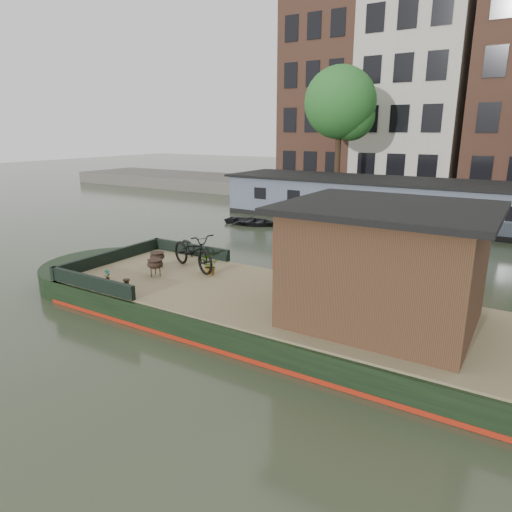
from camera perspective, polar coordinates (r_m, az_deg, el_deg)
The scene contains 18 objects.
ground at distance 10.95m, azimuth 3.86°, elevation -8.65°, with size 120.00×120.00×0.00m, color #2B3220.
houseboat_hull at distance 11.47m, azimuth -2.04°, elevation -5.98°, with size 14.01×4.02×0.60m.
houseboat_deck at distance 10.71m, azimuth 3.92°, elevation -5.59°, with size 11.80×3.80×0.05m, color olive.
bow_bulwark at distance 13.63m, azimuth -15.25°, elevation -0.59°, with size 3.00×4.00×0.35m.
cabin at distance 9.55m, azimuth 15.73°, elevation -0.86°, with size 4.00×3.50×2.42m.
bicycle at distance 12.97m, azimuth -7.90°, elevation 0.65°, with size 0.70×2.02×1.06m, color black.
potted_plant_b at distance 11.64m, azimuth 5.89°, elevation -2.88°, with size 0.18×0.15×0.34m, color brown.
potted_plant_c at distance 12.47m, azimuth -5.91°, elevation -1.22°, with size 0.46×0.40×0.51m, color #A1462E.
potted_plant_e at distance 12.54m, azimuth -18.10°, elevation -2.30°, with size 0.16×0.11×0.31m, color #A34B2F.
brazier_front at distance 12.61m, azimuth -12.48°, elevation -1.44°, with size 0.42×0.42×0.46m, color black, non-canonical shape.
brazier_rear at distance 13.36m, azimuth -12.22°, elevation -0.48°, with size 0.42×0.42×0.45m, color black, non-canonical shape.
bollard_port at distance 13.53m, azimuth -12.01°, elevation -0.84°, with size 0.17×0.17×0.19m, color black.
bollard_stbd at distance 11.93m, azimuth -15.87°, elevation -3.29°, with size 0.18×0.18×0.20m, color black.
dinghy at distance 22.34m, azimuth -0.55°, elevation 4.68°, with size 1.95×2.73×0.56m, color black.
far_houseboat at distance 23.59m, azimuth 20.16°, elevation 6.01°, with size 20.40×4.40×2.11m.
quay at distance 30.00m, azimuth 22.70°, elevation 6.60°, with size 60.00×6.00×0.90m, color #47443F.
townhouse_row at distance 36.80m, azimuth 26.17°, elevation 19.35°, with size 27.25×8.00×16.50m.
tree_left at distance 30.05m, azimuth 10.77°, elevation 17.95°, with size 4.40×4.40×7.40m.
Camera 1 is at (4.62, -8.86, 4.47)m, focal length 32.00 mm.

